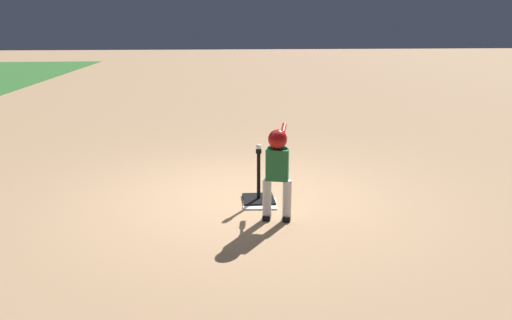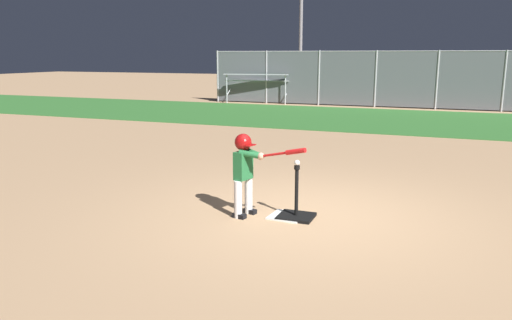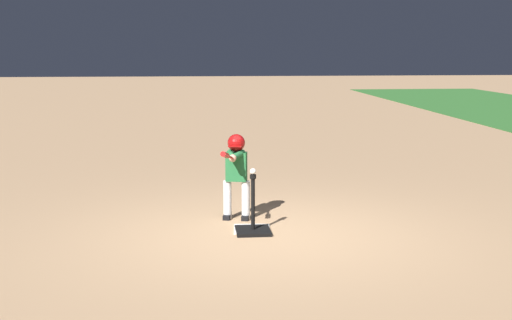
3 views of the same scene
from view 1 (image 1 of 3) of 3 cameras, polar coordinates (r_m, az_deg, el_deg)
name	(u,v)px [view 1 (image 1 of 3)]	position (r m, az deg, el deg)	size (l,w,h in m)	color
ground_plane	(245,197)	(6.87, -1.26, -4.27)	(90.00, 90.00, 0.00)	tan
home_plate	(260,204)	(6.60, 0.43, -5.00)	(0.44, 0.44, 0.02)	white
batting_tee	(259,195)	(6.70, 0.30, -3.97)	(0.46, 0.41, 0.71)	black
batter_child	(278,163)	(5.91, 2.49, -0.34)	(1.03, 0.43, 1.12)	silver
baseball	(259,147)	(6.51, 0.31, 1.53)	(0.07, 0.07, 0.07)	white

